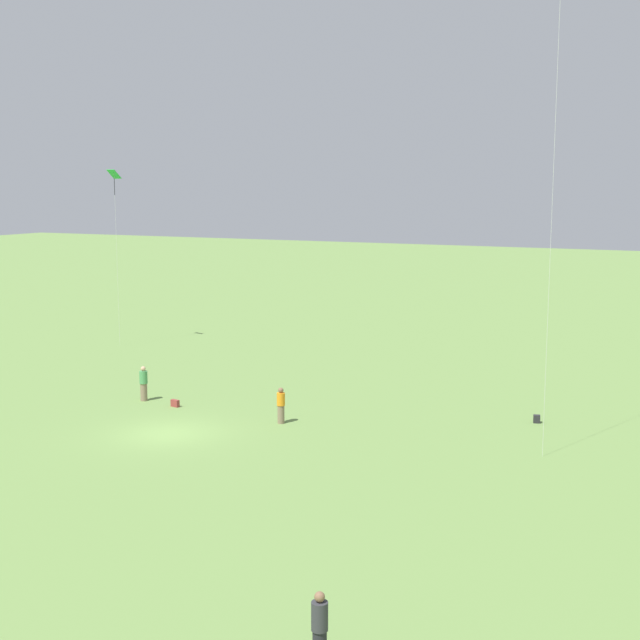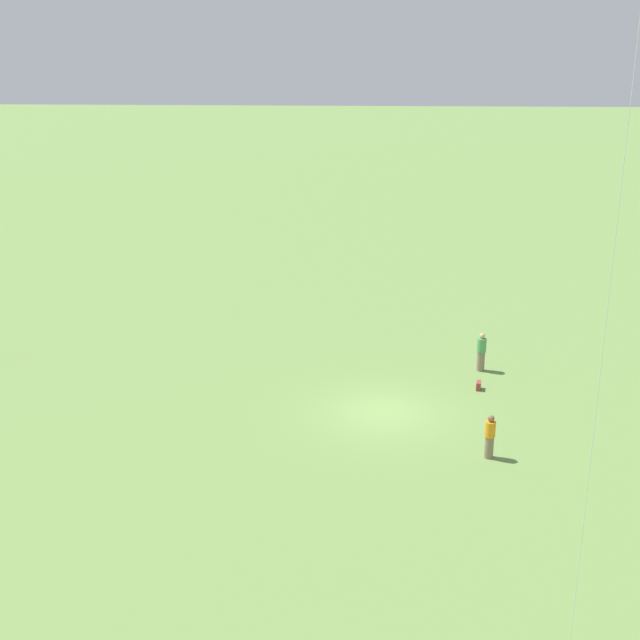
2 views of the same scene
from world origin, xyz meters
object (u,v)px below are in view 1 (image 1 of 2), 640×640
person_2 (281,406)px  picnic_bag_1 (537,419)px  person_0 (320,628)px  kite_2 (114,183)px  picnic_bag_0 (175,403)px  person_1 (144,384)px

person_2 → picnic_bag_1: person_2 is taller
person_0 → person_2: bearing=49.3°
person_0 → kite_2: bearing=62.9°
picnic_bag_0 → picnic_bag_1: picnic_bag_1 is taller
kite_2 → picnic_bag_1: (7.43, 29.19, -10.48)m
person_1 → person_2: (0.72, 8.07, -0.04)m
person_1 → kite_2: size_ratio=0.15×
person_1 → picnic_bag_1: person_1 is taller
person_1 → picnic_bag_1: 18.83m
kite_2 → picnic_bag_0: 20.60m
person_0 → picnic_bag_0: size_ratio=3.69×
kite_2 → picnic_bag_1: bearing=-135.5°
person_1 → picnic_bag_0: person_1 is taller
person_0 → person_1: 25.80m
picnic_bag_1 → kite_2: bearing=-104.3°
person_1 → kite_2: bearing=54.2°
person_1 → kite_2: (-11.77, -10.87, 9.80)m
person_2 → person_1: bearing=-74.1°
person_0 → kite_2: 42.95m
person_0 → kite_2: kite_2 is taller
person_1 → picnic_bag_1: size_ratio=4.83×
person_0 → person_2: 20.19m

